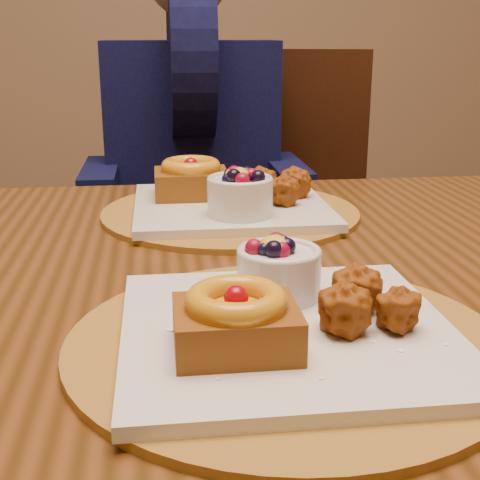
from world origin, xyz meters
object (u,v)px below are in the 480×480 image
Objects in this scene: place_setting_near at (284,322)px; place_setting_far at (229,200)px; dining_table at (251,324)px; chair_far at (263,235)px; diner at (191,121)px.

place_setting_far is (-0.00, 0.43, 0.00)m from place_setting_near.
place_setting_far is (-0.00, 0.21, 0.10)m from dining_table.
dining_table is at bearing -80.82° from chair_far.
place_setting_near is at bearing -94.61° from diner.
place_setting_far is 0.66m from chair_far.
diner is at bearing 91.85° from dining_table.
dining_table is 0.24m from place_setting_far.
diner reaches higher than place_setting_near.
place_setting_far is 0.39× the size of chair_far.
place_setting_far reaches higher than dining_table.
dining_table is at bearing 89.49° from place_setting_near.
diner is at bearing 92.26° from place_setting_far.
chair_far is at bearing 81.82° from place_setting_near.
chair_far is 0.33m from diner.
chair_far is 1.27× the size of diner.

